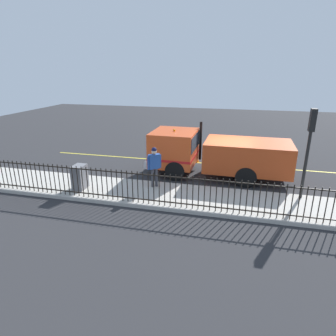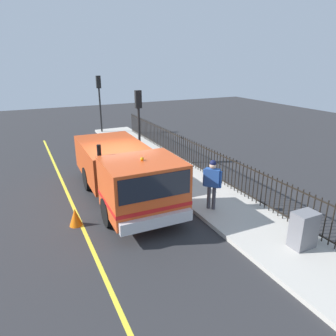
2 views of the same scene
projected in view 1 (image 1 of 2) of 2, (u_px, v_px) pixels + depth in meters
ground_plane at (225, 176)px, 14.62m from camera, size 51.88×51.88×0.00m
sidewalk_slab at (220, 201)px, 11.75m from camera, size 2.56×23.58×0.14m
lane_marking at (227, 165)px, 16.37m from camera, size 0.12×21.22×0.01m
work_truck at (210, 151)px, 14.36m from camera, size 2.57×6.93×2.52m
worker_standing at (154, 163)px, 12.66m from camera, size 0.51×0.53×1.81m
iron_fence at (219, 195)px, 10.54m from camera, size 0.04×20.08×1.31m
traffic_light_near at (310, 136)px, 11.08m from camera, size 0.30×0.21×3.60m
utility_cabinet at (80, 177)px, 12.64m from camera, size 0.68×0.48×1.06m
traffic_cone at (196, 157)px, 16.83m from camera, size 0.41×0.41×0.59m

